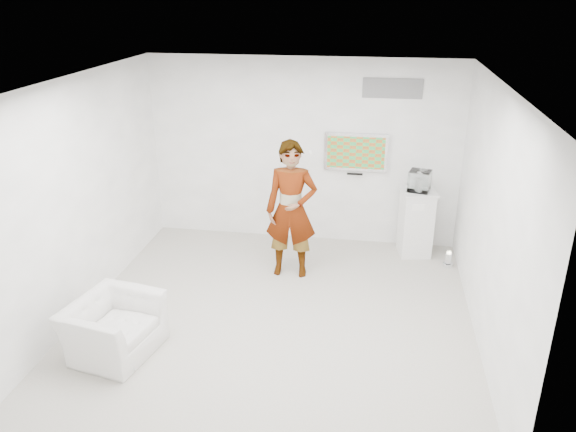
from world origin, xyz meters
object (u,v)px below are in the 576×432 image
object	(u,v)px
person	(291,210)
pedestal	(416,223)
tv	(356,152)
armchair	(113,327)
floor_uplight	(448,259)

from	to	relation	value
person	pedestal	distance (m)	2.12
tv	armchair	xyz separation A→B (m)	(-2.56, -3.52, -1.22)
person	floor_uplight	bearing A→B (deg)	11.45
person	armchair	size ratio (longest dim) A/B	2.01
tv	armchair	world-z (taller)	tv
tv	person	bearing A→B (deg)	-123.48
pedestal	floor_uplight	world-z (taller)	pedestal
tv	pedestal	xyz separation A→B (m)	(1.00, -0.30, -1.02)
tv	person	distance (m)	1.61
tv	armchair	bearing A→B (deg)	-126.08
tv	pedestal	distance (m)	1.45
person	pedestal	size ratio (longest dim) A/B	1.89
person	armchair	distance (m)	2.92
tv	pedestal	bearing A→B (deg)	-16.85
person	armchair	world-z (taller)	person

